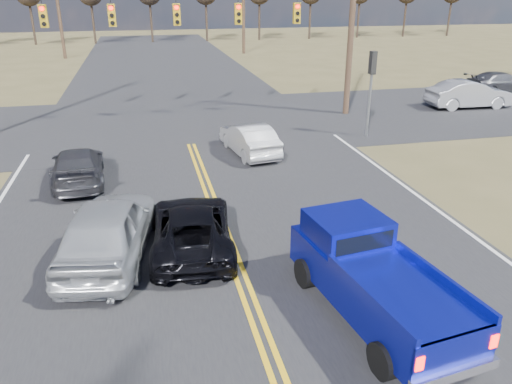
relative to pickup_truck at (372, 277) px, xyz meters
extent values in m
plane|color=brown|center=(-2.43, -0.75, -0.88)|extent=(160.00, 160.00, 0.00)
cube|color=#28282B|center=(-2.43, 9.25, -0.88)|extent=(14.00, 120.00, 0.02)
cube|color=#28282B|center=(-2.43, 17.25, -0.88)|extent=(120.00, 12.00, 0.02)
cylinder|color=#473323|center=(6.57, 17.25, 4.12)|extent=(0.32, 0.32, 10.00)
cube|color=#B28C14|center=(-8.43, 17.25, 4.42)|extent=(0.34, 0.24, 1.00)
cylinder|color=#FF0C05|center=(-8.43, 17.11, 4.75)|extent=(0.20, 0.06, 0.20)
cylinder|color=black|center=(-8.43, 17.11, 4.42)|extent=(0.20, 0.06, 0.20)
cylinder|color=black|center=(-8.43, 17.11, 4.09)|extent=(0.20, 0.06, 0.20)
cube|color=black|center=(-8.43, 17.08, 4.86)|extent=(0.24, 0.14, 0.03)
cube|color=#B28C14|center=(-5.43, 17.25, 4.42)|extent=(0.34, 0.24, 1.00)
cylinder|color=#FF0C05|center=(-5.43, 17.11, 4.75)|extent=(0.20, 0.06, 0.20)
cylinder|color=black|center=(-5.43, 17.11, 4.42)|extent=(0.20, 0.06, 0.20)
cylinder|color=black|center=(-5.43, 17.11, 4.09)|extent=(0.20, 0.06, 0.20)
cube|color=black|center=(-5.43, 17.08, 4.86)|extent=(0.24, 0.14, 0.03)
cube|color=#B28C14|center=(-2.43, 17.25, 4.42)|extent=(0.34, 0.24, 1.00)
cylinder|color=#FF0C05|center=(-2.43, 17.11, 4.75)|extent=(0.20, 0.06, 0.20)
cylinder|color=black|center=(-2.43, 17.11, 4.42)|extent=(0.20, 0.06, 0.20)
cylinder|color=black|center=(-2.43, 17.11, 4.09)|extent=(0.20, 0.06, 0.20)
cube|color=black|center=(-2.43, 17.08, 4.86)|extent=(0.24, 0.14, 0.03)
cube|color=#B28C14|center=(0.57, 17.25, 4.42)|extent=(0.34, 0.24, 1.00)
cylinder|color=#FF0C05|center=(0.57, 17.11, 4.75)|extent=(0.20, 0.06, 0.20)
cylinder|color=black|center=(0.57, 17.11, 4.42)|extent=(0.20, 0.06, 0.20)
cylinder|color=black|center=(0.57, 17.11, 4.09)|extent=(0.20, 0.06, 0.20)
cube|color=black|center=(0.57, 17.08, 4.86)|extent=(0.24, 0.14, 0.03)
cube|color=#B28C14|center=(3.57, 17.25, 4.42)|extent=(0.34, 0.24, 1.00)
cylinder|color=#FF0C05|center=(3.57, 17.11, 4.75)|extent=(0.20, 0.06, 0.20)
cylinder|color=black|center=(3.57, 17.11, 4.42)|extent=(0.20, 0.06, 0.20)
cylinder|color=black|center=(3.57, 17.11, 4.09)|extent=(0.20, 0.06, 0.20)
cube|color=black|center=(3.57, 17.08, 4.86)|extent=(0.24, 0.14, 0.03)
cylinder|color=slate|center=(5.77, 12.75, 0.72)|extent=(0.12, 0.12, 3.20)
cube|color=black|center=(5.77, 12.75, 2.52)|extent=(0.24, 0.34, 1.00)
cylinder|color=#473323|center=(-11.43, 45.25, 4.12)|extent=(0.32, 0.32, 10.00)
cylinder|color=#473323|center=(6.57, 45.25, 4.12)|extent=(0.32, 0.32, 10.00)
cylinder|color=#33261C|center=(-16.43, 59.25, 1.87)|extent=(0.28, 0.28, 5.50)
cylinder|color=#33261C|center=(-9.43, 59.25, 1.87)|extent=(0.28, 0.28, 5.50)
cylinder|color=#33261C|center=(-2.43, 59.25, 1.87)|extent=(0.28, 0.28, 5.50)
cylinder|color=#33261C|center=(4.57, 59.25, 1.87)|extent=(0.28, 0.28, 5.50)
cylinder|color=#33261C|center=(11.57, 59.25, 1.87)|extent=(0.28, 0.28, 5.50)
cylinder|color=#33261C|center=(18.57, 59.25, 1.87)|extent=(0.28, 0.28, 5.50)
cylinder|color=#33261C|center=(25.57, 59.25, 1.87)|extent=(0.28, 0.28, 5.50)
cylinder|color=#33261C|center=(32.57, 59.25, 1.87)|extent=(0.28, 0.28, 5.50)
cylinder|color=#33261C|center=(39.57, 59.25, 1.87)|extent=(0.28, 0.28, 5.50)
cylinder|color=black|center=(-0.58, -1.83, -0.53)|extent=(0.37, 0.73, 0.70)
cylinder|color=black|center=(1.06, -1.60, -0.53)|extent=(0.37, 0.73, 0.70)
cylinder|color=black|center=(-1.02, 1.28, -0.53)|extent=(0.37, 0.73, 0.70)
cylinder|color=black|center=(0.63, 1.51, -0.53)|extent=(0.37, 0.73, 0.70)
cube|color=#0D1595|center=(0.02, -0.16, -0.10)|extent=(2.39, 4.91, 0.87)
cube|color=#0D1595|center=(-0.15, 1.09, 0.62)|extent=(1.81, 1.70, 0.63)
cube|color=black|center=(-0.05, 0.37, 0.62)|extent=(1.39, 0.25, 0.39)
cube|color=#0D1595|center=(-0.67, -1.19, 0.43)|extent=(0.49, 2.87, 0.17)
cube|color=#0D1595|center=(0.97, -0.96, 0.43)|extent=(0.49, 2.87, 0.17)
cube|color=#0D1595|center=(0.35, -2.48, 0.08)|extent=(1.74, 0.31, 0.52)
cube|color=silver|center=(0.36, -2.54, -0.40)|extent=(1.80, 0.40, 0.19)
cube|color=#FF0C05|center=(-0.41, -2.62, 0.04)|extent=(0.16, 0.07, 0.26)
cube|color=#FF0C05|center=(1.11, -2.41, 0.04)|extent=(0.16, 0.07, 0.26)
imported|color=#A8ABB0|center=(-5.51, 3.69, -0.05)|extent=(2.74, 5.13, 1.66)
imported|color=black|center=(-3.39, 3.71, -0.26)|extent=(2.43, 4.61, 1.24)
imported|color=#BDBDBD|center=(-0.17, 11.40, -0.23)|extent=(1.95, 4.13, 1.31)
imported|color=#36363B|center=(-6.82, 9.53, -0.26)|extent=(2.02, 4.38, 1.24)
imported|color=#989AA0|center=(14.05, 17.05, -0.09)|extent=(1.83, 4.85, 1.58)
imported|color=#39393F|center=(18.75, 20.49, -0.19)|extent=(2.37, 4.90, 1.37)
camera|label=1|loc=(-4.39, -8.22, 5.63)|focal=35.00mm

